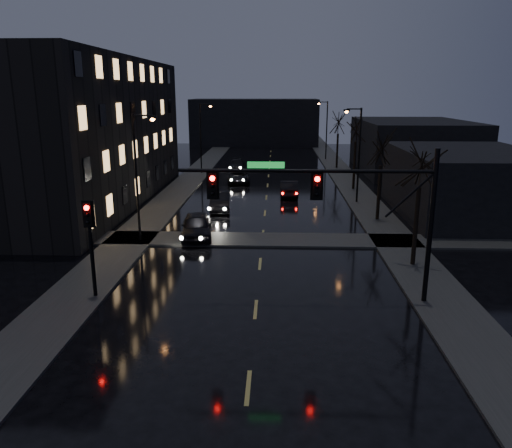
# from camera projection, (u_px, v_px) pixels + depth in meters

# --- Properties ---
(ground) EXTENTS (160.00, 160.00, 0.00)m
(ground) POSITION_uv_depth(u_px,v_px,m) (244.00, 428.00, 14.24)
(ground) COLOR black
(ground) RESTS_ON ground
(sidewalk_left) EXTENTS (3.00, 140.00, 0.12)m
(sidewalk_left) POSITION_uv_depth(u_px,v_px,m) (179.00, 190.00, 48.35)
(sidewalk_left) COLOR #2D2D2B
(sidewalk_left) RESTS_ON ground
(sidewalk_right) EXTENTS (3.00, 140.00, 0.12)m
(sidewalk_right) POSITION_uv_depth(u_px,v_px,m) (356.00, 191.00, 47.69)
(sidewalk_right) COLOR #2D2D2B
(sidewalk_right) RESTS_ON ground
(sidewalk_cross) EXTENTS (40.00, 3.00, 0.12)m
(sidewalk_cross) POSITION_uv_depth(u_px,v_px,m) (262.00, 240.00, 32.09)
(sidewalk_cross) COLOR #2D2D2B
(sidewalk_cross) RESTS_ON ground
(apartment_block) EXTENTS (12.00, 30.00, 12.00)m
(apartment_block) POSITION_uv_depth(u_px,v_px,m) (72.00, 132.00, 42.30)
(apartment_block) COLOR black
(apartment_block) RESTS_ON ground
(commercial_right_near) EXTENTS (10.00, 14.00, 5.00)m
(commercial_right_near) POSITION_uv_depth(u_px,v_px,m) (468.00, 183.00, 38.10)
(commercial_right_near) COLOR black
(commercial_right_near) RESTS_ON ground
(commercial_right_far) EXTENTS (12.00, 18.00, 6.00)m
(commercial_right_far) POSITION_uv_depth(u_px,v_px,m) (412.00, 146.00, 59.16)
(commercial_right_far) COLOR black
(commercial_right_far) RESTS_ON ground
(far_block) EXTENTS (22.00, 10.00, 8.00)m
(far_block) POSITION_uv_depth(u_px,v_px,m) (255.00, 122.00, 88.64)
(far_block) COLOR black
(far_block) RESTS_ON ground
(signal_mast) EXTENTS (11.11, 0.41, 7.00)m
(signal_mast) POSITION_uv_depth(u_px,v_px,m) (345.00, 197.00, 21.53)
(signal_mast) COLOR black
(signal_mast) RESTS_ON ground
(signal_pole_left) EXTENTS (0.35, 0.41, 4.53)m
(signal_pole_left) POSITION_uv_depth(u_px,v_px,m) (90.00, 236.00, 22.44)
(signal_pole_left) COLOR black
(signal_pole_left) RESTS_ON ground
(tree_near) EXTENTS (3.52, 3.52, 8.08)m
(tree_near) POSITION_uv_depth(u_px,v_px,m) (422.00, 153.00, 25.83)
(tree_near) COLOR black
(tree_near) RESTS_ON ground
(tree_mid_a) EXTENTS (3.30, 3.30, 7.58)m
(tree_mid_a) POSITION_uv_depth(u_px,v_px,m) (382.00, 142.00, 35.59)
(tree_mid_a) COLOR black
(tree_mid_a) RESTS_ON ground
(tree_mid_b) EXTENTS (3.74, 3.74, 8.59)m
(tree_mid_b) POSITION_uv_depth(u_px,v_px,m) (357.00, 121.00, 46.98)
(tree_mid_b) COLOR black
(tree_mid_b) RESTS_ON ground
(tree_far) EXTENTS (3.43, 3.43, 7.88)m
(tree_far) POSITION_uv_depth(u_px,v_px,m) (339.00, 119.00, 60.63)
(tree_far) COLOR black
(tree_far) RESTS_ON ground
(streetlight_l_near) EXTENTS (1.53, 0.28, 8.00)m
(streetlight_l_near) POSITION_uv_depth(u_px,v_px,m) (139.00, 167.00, 30.68)
(streetlight_l_near) COLOR black
(streetlight_l_near) RESTS_ON ground
(streetlight_l_far) EXTENTS (1.53, 0.28, 8.00)m
(streetlight_l_far) POSITION_uv_depth(u_px,v_px,m) (202.00, 132.00, 56.75)
(streetlight_l_far) COLOR black
(streetlight_l_far) RESTS_ON ground
(streetlight_r_mid) EXTENTS (1.53, 0.28, 8.00)m
(streetlight_r_mid) POSITION_uv_depth(u_px,v_px,m) (357.00, 147.00, 41.69)
(streetlight_r_mid) COLOR black
(streetlight_r_mid) RESTS_ON ground
(streetlight_r_far) EXTENTS (1.53, 0.28, 8.00)m
(streetlight_r_far) POSITION_uv_depth(u_px,v_px,m) (325.00, 125.00, 68.72)
(streetlight_r_far) COLOR black
(streetlight_r_far) RESTS_ON ground
(oncoming_car_a) EXTENTS (2.52, 4.97, 1.62)m
(oncoming_car_a) POSITION_uv_depth(u_px,v_px,m) (197.00, 226.00, 32.42)
(oncoming_car_a) COLOR black
(oncoming_car_a) RESTS_ON ground
(oncoming_car_b) EXTENTS (1.98, 4.60, 1.47)m
(oncoming_car_b) POSITION_uv_depth(u_px,v_px,m) (220.00, 201.00, 40.05)
(oncoming_car_b) COLOR black
(oncoming_car_b) RESTS_ON ground
(oncoming_car_c) EXTENTS (2.55, 5.02, 1.36)m
(oncoming_car_c) POSITION_uv_depth(u_px,v_px,m) (239.00, 176.00, 52.32)
(oncoming_car_c) COLOR black
(oncoming_car_c) RESTS_ON ground
(oncoming_car_d) EXTENTS (2.11, 4.72, 1.35)m
(oncoming_car_d) POSITION_uv_depth(u_px,v_px,m) (237.00, 165.00, 60.50)
(oncoming_car_d) COLOR black
(oncoming_car_d) RESTS_ON ground
(lead_car) EXTENTS (1.57, 4.47, 1.47)m
(lead_car) POSITION_uv_depth(u_px,v_px,m) (289.00, 188.00, 45.48)
(lead_car) COLOR black
(lead_car) RESTS_ON ground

